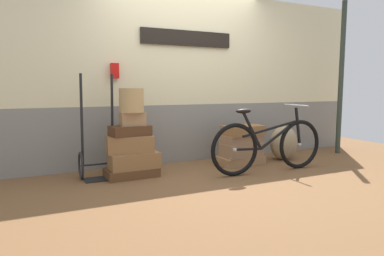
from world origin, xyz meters
TOP-DOWN VIEW (x-y plane):
  - ground at (0.00, 0.00)m, footprint 8.50×5.20m
  - station_building at (0.01, 0.85)m, footprint 6.50×0.74m
  - suitcase_0 at (-0.96, 0.20)m, footprint 0.65×0.38m
  - suitcase_1 at (-0.93, 0.19)m, footprint 0.61×0.34m
  - suitcase_2 at (-0.96, 0.24)m, footprint 0.59×0.39m
  - suitcase_3 at (-0.96, 0.24)m, footprint 0.51×0.34m
  - suitcase_4 at (-0.93, 0.23)m, footprint 0.30×0.18m
  - suitcase_5 at (0.67, 0.23)m, footprint 0.68×0.38m
  - suitcase_6 at (0.67, 0.21)m, footprint 0.61×0.37m
  - suitcase_7 at (0.68, 0.22)m, footprint 0.61×0.35m
  - suitcase_8 at (0.70, 0.22)m, footprint 0.62×0.39m
  - wicker_basket at (-0.94, 0.22)m, footprint 0.30×0.30m
  - luggage_trolley at (-1.33, 0.33)m, footprint 0.45×0.39m
  - burlap_sack at (1.44, 0.21)m, footprint 0.43×0.37m
  - bicycle at (0.73, -0.32)m, footprint 1.70×0.46m

SIDE VIEW (x-z plane):
  - ground at x=0.00m, z-range -0.06..0.00m
  - suitcase_0 at x=-0.96m, z-range 0.00..0.11m
  - suitcase_5 at x=0.67m, z-range 0.00..0.12m
  - suitcase_1 at x=-0.93m, z-range 0.11..0.31m
  - suitcase_6 at x=0.67m, z-range 0.12..0.31m
  - burlap_sack at x=1.44m, z-range 0.00..0.53m
  - luggage_trolley at x=-1.33m, z-range -0.36..0.91m
  - bicycle at x=0.73m, z-range -0.08..0.80m
  - suitcase_7 at x=0.68m, z-range 0.31..0.43m
  - suitcase_2 at x=-0.96m, z-range 0.31..0.51m
  - suitcase_8 at x=0.70m, z-range 0.43..0.56m
  - suitcase_3 at x=-0.96m, z-range 0.51..0.64m
  - suitcase_4 at x=-0.93m, z-range 0.64..0.80m
  - wicker_basket at x=-0.94m, z-range 0.80..1.10m
  - station_building at x=0.01m, z-range 0.00..2.52m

